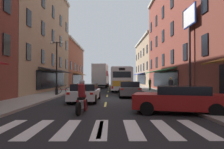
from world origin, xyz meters
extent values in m
cube|color=black|center=(0.00, 0.00, -0.05)|extent=(34.80, 80.00, 0.10)
cube|color=#DBCC4C|center=(0.00, -10.00, 0.00)|extent=(0.14, 2.40, 0.01)
cube|color=#DBCC4C|center=(0.00, -3.50, 0.00)|extent=(0.14, 2.40, 0.01)
cube|color=#DBCC4C|center=(0.00, 3.00, 0.00)|extent=(0.14, 2.40, 0.01)
cube|color=#DBCC4C|center=(0.00, 9.50, 0.00)|extent=(0.14, 2.40, 0.01)
cube|color=#DBCC4C|center=(0.00, 16.00, 0.00)|extent=(0.14, 2.40, 0.01)
cube|color=#DBCC4C|center=(0.00, 22.50, 0.00)|extent=(0.14, 2.40, 0.01)
cube|color=#DBCC4C|center=(0.00, 29.00, 0.00)|extent=(0.14, 2.40, 0.01)
cube|color=#DBCC4C|center=(0.00, 35.50, 0.00)|extent=(0.14, 2.40, 0.01)
cube|color=silver|center=(-3.30, -10.00, 0.00)|extent=(0.50, 2.80, 0.01)
cube|color=silver|center=(-2.20, -10.00, 0.00)|extent=(0.50, 2.80, 0.01)
cube|color=silver|center=(-1.10, -10.00, 0.00)|extent=(0.50, 2.80, 0.01)
cube|color=silver|center=(0.00, -10.00, 0.00)|extent=(0.50, 2.80, 0.01)
cube|color=silver|center=(1.10, -10.00, 0.00)|extent=(0.50, 2.80, 0.01)
cube|color=silver|center=(2.20, -10.00, 0.00)|extent=(0.50, 2.80, 0.01)
cube|color=silver|center=(3.30, -10.00, 0.00)|extent=(0.50, 2.80, 0.01)
cube|color=gray|center=(-5.90, 0.00, 0.07)|extent=(3.00, 80.00, 0.14)
cube|color=gray|center=(5.90, 0.00, 0.07)|extent=(3.00, 80.00, 0.14)
cube|color=black|center=(-7.36, -2.00, 4.20)|extent=(0.10, 1.00, 1.60)
cube|color=black|center=(-7.36, -2.00, 7.40)|extent=(0.10, 1.00, 1.60)
cube|color=#9E8466|center=(-11.40, 10.00, 7.62)|extent=(8.00, 19.90, 15.24)
cube|color=black|center=(-7.36, 10.00, 1.55)|extent=(0.10, 12.00, 2.10)
cube|color=black|center=(-6.65, 10.00, 2.75)|extent=(1.38, 11.20, 0.44)
cube|color=black|center=(-7.36, 2.00, 4.20)|extent=(0.10, 1.00, 1.60)
cube|color=black|center=(-7.36, 6.00, 4.20)|extent=(0.10, 1.00, 1.60)
cube|color=black|center=(-7.36, 10.00, 4.20)|extent=(0.10, 1.00, 1.60)
cube|color=black|center=(-7.36, 14.00, 4.20)|extent=(0.10, 1.00, 1.60)
cube|color=black|center=(-7.36, 18.00, 4.20)|extent=(0.10, 1.00, 1.60)
cube|color=black|center=(-7.36, 2.00, 7.40)|extent=(0.10, 1.00, 1.60)
cube|color=black|center=(-7.36, 6.00, 7.40)|extent=(0.10, 1.00, 1.60)
cube|color=black|center=(-7.36, 10.00, 7.40)|extent=(0.10, 1.00, 1.60)
cube|color=black|center=(-7.36, 14.00, 7.40)|extent=(0.10, 1.00, 1.60)
cube|color=black|center=(-7.36, 18.00, 7.40)|extent=(0.10, 1.00, 1.60)
cube|color=black|center=(-7.36, 6.00, 10.60)|extent=(0.10, 1.00, 1.60)
cube|color=black|center=(-7.36, 10.00, 10.60)|extent=(0.10, 1.00, 1.60)
cube|color=black|center=(-7.36, 14.00, 10.60)|extent=(0.10, 1.00, 1.60)
cube|color=black|center=(-7.36, 18.00, 10.60)|extent=(0.10, 1.00, 1.60)
cube|color=brown|center=(-11.40, 30.00, 4.93)|extent=(8.00, 19.90, 9.86)
cube|color=#B2AD9E|center=(-7.30, 30.00, 9.51)|extent=(0.44, 19.40, 0.40)
cube|color=black|center=(-7.36, 30.00, 1.55)|extent=(0.10, 12.00, 2.10)
cube|color=brown|center=(-6.65, 30.00, 2.75)|extent=(1.38, 11.20, 0.44)
cube|color=black|center=(-7.36, 22.00, 4.20)|extent=(0.10, 1.00, 1.60)
cube|color=black|center=(-7.36, 26.00, 4.20)|extent=(0.10, 1.00, 1.60)
cube|color=black|center=(-7.36, 30.00, 4.20)|extent=(0.10, 1.00, 1.60)
cube|color=black|center=(-7.36, 34.00, 4.20)|extent=(0.10, 1.00, 1.60)
cube|color=black|center=(-7.36, 38.00, 4.20)|extent=(0.10, 1.00, 1.60)
cube|color=black|center=(7.36, -2.00, 4.20)|extent=(0.10, 1.00, 1.60)
cube|color=black|center=(7.36, -2.00, 7.40)|extent=(0.10, 1.00, 1.60)
cube|color=brown|center=(11.40, 10.00, 7.47)|extent=(8.00, 19.90, 14.94)
cube|color=black|center=(7.36, 10.00, 1.55)|extent=(0.10, 12.00, 2.10)
cube|color=#1E6638|center=(6.65, 10.00, 2.75)|extent=(1.38, 11.20, 0.44)
cube|color=black|center=(7.36, 2.00, 4.20)|extent=(0.10, 1.00, 1.60)
cube|color=black|center=(7.36, 6.00, 4.20)|extent=(0.10, 1.00, 1.60)
cube|color=black|center=(7.36, 10.00, 4.20)|extent=(0.10, 1.00, 1.60)
cube|color=black|center=(7.36, 14.00, 4.20)|extent=(0.10, 1.00, 1.60)
cube|color=black|center=(7.36, 18.00, 4.20)|extent=(0.10, 1.00, 1.60)
cube|color=black|center=(7.36, 2.00, 7.40)|extent=(0.10, 1.00, 1.60)
cube|color=black|center=(7.36, 6.00, 7.40)|extent=(0.10, 1.00, 1.60)
cube|color=black|center=(7.36, 10.00, 7.40)|extent=(0.10, 1.00, 1.60)
cube|color=black|center=(7.36, 14.00, 7.40)|extent=(0.10, 1.00, 1.60)
cube|color=black|center=(7.36, 18.00, 7.40)|extent=(0.10, 1.00, 1.60)
cube|color=black|center=(7.36, 6.00, 10.60)|extent=(0.10, 1.00, 1.60)
cube|color=black|center=(7.36, 10.00, 10.60)|extent=(0.10, 1.00, 1.60)
cube|color=black|center=(7.36, 14.00, 10.60)|extent=(0.10, 1.00, 1.60)
cube|color=black|center=(7.36, 18.00, 10.60)|extent=(0.10, 1.00, 1.60)
cube|color=#9E8466|center=(11.40, 30.00, 5.44)|extent=(8.00, 19.90, 10.88)
cube|color=#B2AD9E|center=(7.30, 30.00, 10.53)|extent=(0.44, 19.40, 0.40)
cube|color=black|center=(7.36, 30.00, 1.55)|extent=(0.10, 12.00, 2.10)
cube|color=navy|center=(6.65, 30.00, 2.75)|extent=(1.38, 11.20, 0.44)
cube|color=black|center=(7.36, 22.00, 4.20)|extent=(0.10, 1.00, 1.60)
cube|color=black|center=(7.36, 26.00, 4.20)|extent=(0.10, 1.00, 1.60)
cube|color=black|center=(7.36, 30.00, 4.20)|extent=(0.10, 1.00, 1.60)
cube|color=black|center=(7.36, 34.00, 4.20)|extent=(0.10, 1.00, 1.60)
cube|color=black|center=(7.36, 38.00, 4.20)|extent=(0.10, 1.00, 1.60)
cube|color=black|center=(7.36, 22.00, 7.40)|extent=(0.10, 1.00, 1.60)
cube|color=black|center=(7.36, 26.00, 7.40)|extent=(0.10, 1.00, 1.60)
cube|color=black|center=(7.36, 30.00, 7.40)|extent=(0.10, 1.00, 1.60)
cube|color=black|center=(7.36, 34.00, 7.40)|extent=(0.10, 1.00, 1.60)
cube|color=black|center=(7.36, 38.00, 7.40)|extent=(0.10, 1.00, 1.60)
cylinder|color=black|center=(7.05, 0.08, 3.18)|extent=(0.18, 0.18, 6.08)
cylinder|color=black|center=(7.05, 0.08, 0.26)|extent=(0.40, 0.40, 0.24)
cube|color=navy|center=(7.05, 0.08, 6.97)|extent=(0.10, 2.52, 1.66)
cube|color=white|center=(6.99, 0.08, 6.97)|extent=(0.04, 2.36, 1.50)
cube|color=white|center=(7.11, 0.08, 6.97)|extent=(0.04, 2.36, 1.50)
cube|color=silver|center=(1.78, 11.73, 1.68)|extent=(2.88, 11.73, 2.65)
cube|color=silver|center=(1.78, 11.73, 3.06)|extent=(2.65, 10.53, 0.16)
cube|color=black|center=(1.79, 12.02, 1.86)|extent=(2.85, 9.33, 0.96)
cube|color=maroon|center=(1.78, 11.73, 0.60)|extent=(2.90, 11.33, 0.36)
cube|color=black|center=(1.95, 17.51, 1.86)|extent=(2.25, 0.18, 1.10)
cube|color=black|center=(1.62, 5.94, 2.16)|extent=(2.05, 0.18, 0.70)
cube|color=gold|center=(1.62, 5.93, 1.14)|extent=(2.15, 0.16, 0.64)
cube|color=black|center=(1.62, 5.93, 2.78)|extent=(0.70, 0.12, 0.28)
cube|color=red|center=(0.52, 5.95, 0.70)|extent=(0.20, 0.09, 0.28)
cube|color=red|center=(2.71, 5.88, 0.70)|extent=(0.20, 0.09, 0.28)
cylinder|color=black|center=(0.72, 15.59, 0.50)|extent=(0.33, 1.01, 1.00)
cylinder|color=black|center=(3.07, 15.52, 0.50)|extent=(0.33, 1.01, 1.00)
cylinder|color=black|center=(0.51, 8.43, 0.50)|extent=(0.33, 1.01, 1.00)
cylinder|color=black|center=(2.86, 8.36, 0.50)|extent=(0.33, 1.01, 1.00)
cube|color=#B21E19|center=(-1.27, 23.19, 1.55)|extent=(2.42, 2.48, 2.40)
cube|color=black|center=(-1.21, 24.33, 2.40)|extent=(2.00, 0.20, 0.80)
cube|color=white|center=(-1.48, 19.05, 2.44)|extent=(2.70, 6.04, 3.47)
cube|color=maroon|center=(-0.27, 18.99, 2.61)|extent=(0.24, 3.56, 0.90)
cube|color=black|center=(-1.42, 20.23, 0.55)|extent=(2.30, 7.98, 0.24)
cylinder|color=black|center=(-2.38, 23.05, 0.45)|extent=(0.33, 0.91, 0.90)
cylinder|color=black|center=(-0.18, 22.93, 0.45)|extent=(0.33, 0.91, 0.90)
cylinder|color=black|center=(-2.63, 18.22, 0.45)|extent=(0.33, 0.91, 0.90)
cylinder|color=black|center=(-0.43, 18.11, 0.45)|extent=(0.33, 0.91, 0.90)
cube|color=#515154|center=(2.07, 1.96, 0.58)|extent=(1.93, 4.42, 0.69)
cube|color=black|center=(2.07, 1.78, 1.16)|extent=(1.71, 2.40, 0.53)
cube|color=red|center=(1.29, -0.19, 0.83)|extent=(0.20, 0.07, 0.14)
cube|color=red|center=(2.74, -0.23, 0.83)|extent=(0.20, 0.07, 0.14)
cylinder|color=black|center=(1.26, 3.46, 0.32)|extent=(0.24, 0.65, 0.64)
cylinder|color=black|center=(2.97, 3.41, 0.32)|extent=(0.24, 0.65, 0.64)
cylinder|color=black|center=(1.18, 0.50, 0.32)|extent=(0.24, 0.65, 0.64)
cylinder|color=black|center=(2.88, 0.45, 0.32)|extent=(0.24, 0.65, 0.64)
cube|color=silver|center=(-1.54, -1.88, 0.55)|extent=(1.98, 4.60, 0.61)
cube|color=black|center=(-1.55, -2.06, 1.07)|extent=(1.76, 2.50, 0.49)
cube|color=red|center=(-2.35, -4.11, 0.75)|extent=(0.20, 0.07, 0.14)
cube|color=red|center=(-0.86, -4.15, 0.75)|extent=(0.20, 0.07, 0.14)
cylinder|color=black|center=(-2.37, -0.28, 0.32)|extent=(0.24, 0.65, 0.64)
cylinder|color=black|center=(-0.62, -0.33, 0.32)|extent=(0.24, 0.65, 0.64)
cylinder|color=black|center=(-2.46, -3.42, 0.32)|extent=(0.24, 0.65, 0.64)
cylinder|color=black|center=(-0.71, -3.47, 0.32)|extent=(0.24, 0.65, 0.64)
cube|color=#515154|center=(-1.15, 31.02, 0.58)|extent=(1.90, 4.65, 0.67)
cube|color=black|center=(-1.15, 30.83, 1.12)|extent=(1.68, 2.53, 0.48)
cube|color=red|center=(-1.92, 28.76, 0.81)|extent=(0.20, 0.07, 0.14)
cube|color=red|center=(-0.51, 28.72, 0.81)|extent=(0.20, 0.07, 0.14)
cylinder|color=black|center=(-1.94, 32.64, 0.32)|extent=(0.24, 0.65, 0.64)
cylinder|color=black|center=(-0.27, 32.59, 0.32)|extent=(0.24, 0.65, 0.64)
cylinder|color=black|center=(-2.03, 29.44, 0.32)|extent=(0.24, 0.65, 0.64)
cylinder|color=black|center=(-0.36, 29.39, 0.32)|extent=(0.24, 0.65, 0.64)
cube|color=maroon|center=(3.67, -7.08, 0.59)|extent=(4.66, 2.88, 0.71)
cube|color=black|center=(3.84, -7.13, 1.13)|extent=(2.69, 2.22, 0.43)
cube|color=red|center=(5.93, -6.92, 0.85)|extent=(0.11, 0.21, 0.14)
cylinder|color=black|center=(2.03, -7.54, 0.32)|extent=(0.68, 0.38, 0.64)
cylinder|color=black|center=(2.48, -5.87, 0.32)|extent=(0.68, 0.38, 0.64)
cylinder|color=black|center=(4.86, -8.30, 0.32)|extent=(0.68, 0.38, 0.64)
cylinder|color=black|center=(5.31, -6.62, 0.32)|extent=(0.68, 0.38, 0.64)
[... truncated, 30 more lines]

